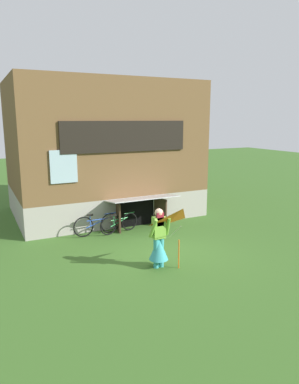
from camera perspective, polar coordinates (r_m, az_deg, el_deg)
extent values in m
plane|color=#386023|center=(10.75, 2.64, -9.89)|extent=(60.00, 60.00, 0.00)
cube|color=#9E998E|center=(15.49, -7.43, -1.07)|extent=(7.22, 5.16, 1.11)
cube|color=brown|center=(15.13, -7.70, 8.99)|extent=(7.22, 5.16, 4.31)
cube|color=black|center=(12.67, -3.82, 8.93)|extent=(4.69, 0.08, 1.08)
cube|color=#9EB7C6|center=(12.69, -3.85, 8.93)|extent=(4.53, 0.04, 0.96)
cube|color=#9EB7C6|center=(12.08, -13.67, 4.00)|extent=(0.90, 0.06, 1.10)
cube|color=black|center=(13.30, -2.09, -3.29)|extent=(1.40, 0.03, 1.03)
cube|color=#3D2B1E|center=(12.72, -5.05, -4.02)|extent=(0.19, 0.70, 1.03)
cube|color=#3D2B1E|center=(13.41, 1.73, -3.16)|extent=(0.22, 0.70, 1.03)
cube|color=#B2B2B7|center=(12.67, -1.11, -1.04)|extent=(2.52, 1.09, 0.18)
cylinder|color=teal|center=(9.64, 1.06, -9.82)|extent=(0.14, 0.14, 0.83)
cylinder|color=teal|center=(9.71, 1.91, -9.66)|extent=(0.14, 0.14, 0.83)
cone|color=teal|center=(9.63, 1.49, -9.05)|extent=(0.52, 0.52, 0.62)
cube|color=#72AD38|center=(9.44, 1.51, -5.73)|extent=(0.34, 0.20, 0.59)
cylinder|color=#72AD38|center=(9.25, 0.59, -5.91)|extent=(0.17, 0.33, 0.54)
cylinder|color=#72AD38|center=(9.45, 2.98, -5.54)|extent=(0.17, 0.33, 0.54)
cube|color=maroon|center=(9.32, 1.69, -4.40)|extent=(0.20, 0.08, 0.36)
sphere|color=#D8AD8E|center=(9.33, 1.52, -3.35)|extent=(0.22, 0.22, 0.22)
pyramid|color=orange|center=(9.11, 5.42, -5.12)|extent=(0.99, 0.81, 0.56)
cylinder|color=beige|center=(9.43, 4.12, -6.43)|extent=(0.01, 0.61, 0.48)
cylinder|color=orange|center=(9.65, 4.73, -9.93)|extent=(0.03, 0.03, 0.80)
torus|color=black|center=(12.81, -3.25, -4.76)|extent=(0.65, 0.17, 0.65)
torus|color=black|center=(12.36, -6.63, -5.45)|extent=(0.65, 0.17, 0.65)
cylinder|color=#287A3D|center=(12.53, -4.92, -4.37)|extent=(0.66, 0.16, 0.04)
cylinder|color=#287A3D|center=(12.56, -4.91, -4.84)|extent=(0.72, 0.18, 0.27)
cylinder|color=#287A3D|center=(12.42, -5.78, -4.54)|extent=(0.04, 0.04, 0.36)
cube|color=black|center=(12.37, -5.80, -3.72)|extent=(0.20, 0.08, 0.05)
cylinder|color=#287A3D|center=(12.72, -3.26, -3.38)|extent=(0.44, 0.11, 0.03)
torus|color=black|center=(12.58, -6.34, -4.98)|extent=(0.71, 0.06, 0.71)
torus|color=black|center=(12.27, -10.58, -5.54)|extent=(0.71, 0.06, 0.71)
cylinder|color=#284CB2|center=(12.36, -8.46, -4.45)|extent=(0.73, 0.05, 0.04)
cylinder|color=#284CB2|center=(12.40, -8.44, -4.97)|extent=(0.80, 0.06, 0.29)
cylinder|color=#284CB2|center=(12.29, -9.53, -4.58)|extent=(0.04, 0.04, 0.40)
cube|color=black|center=(12.23, -9.56, -3.68)|extent=(0.20, 0.08, 0.05)
cylinder|color=#284CB2|center=(12.48, -6.38, -3.44)|extent=(0.44, 0.04, 0.03)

